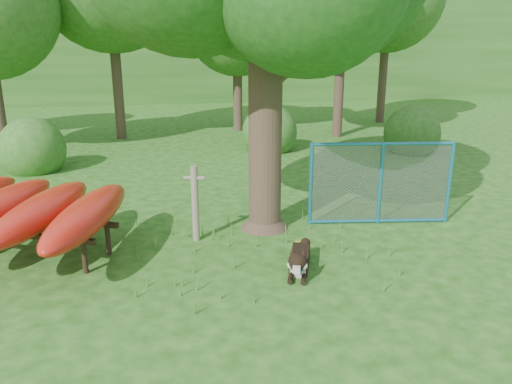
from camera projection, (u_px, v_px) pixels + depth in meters
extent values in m
plane|color=#1A4D0F|center=(256.00, 277.00, 7.71)|extent=(80.00, 80.00, 0.00)
cylinder|color=#3B2B20|center=(265.00, 102.00, 9.03)|extent=(0.66, 0.66, 4.86)
cone|color=#3B2B20|center=(265.00, 216.00, 9.67)|extent=(0.99, 0.99, 0.49)
cylinder|color=#3B2B20|center=(298.00, 63.00, 8.89)|extent=(1.37, 0.56, 1.04)
cylinder|color=#3B2B20|center=(237.00, 40.00, 8.85)|extent=(1.04, 0.76, 0.99)
cylinder|color=#716755|center=(195.00, 204.00, 8.93)|extent=(0.15, 0.15, 1.39)
cylinder|color=#716755|center=(194.00, 178.00, 8.79)|extent=(0.38, 0.16, 0.07)
cylinder|color=black|center=(85.00, 258.00, 7.77)|extent=(0.11, 0.11, 0.52)
cylinder|color=black|center=(108.00, 240.00, 8.44)|extent=(0.11, 0.11, 0.52)
cube|color=black|center=(7.00, 234.00, 7.98)|extent=(2.90, 1.29, 0.08)
cube|color=black|center=(36.00, 218.00, 8.66)|extent=(2.90, 1.29, 0.08)
ellipsoid|color=red|center=(42.00, 211.00, 8.14)|extent=(1.51, 3.20, 0.50)
ellipsoid|color=red|center=(88.00, 215.00, 7.96)|extent=(1.41, 3.20, 0.50)
cube|color=black|center=(300.00, 259.00, 8.01)|extent=(0.52, 0.82, 0.26)
cube|color=beige|center=(298.00, 269.00, 7.70)|extent=(0.28, 0.23, 0.24)
sphere|color=black|center=(298.00, 262.00, 7.45)|extent=(0.29, 0.29, 0.29)
cube|color=beige|center=(297.00, 268.00, 7.34)|extent=(0.15, 0.18, 0.10)
sphere|color=beige|center=(291.00, 265.00, 7.46)|extent=(0.13, 0.13, 0.13)
sphere|color=beige|center=(303.00, 266.00, 7.43)|extent=(0.13, 0.13, 0.13)
cone|color=black|center=(293.00, 251.00, 7.46)|extent=(0.15, 0.15, 0.14)
cone|color=black|center=(303.00, 252.00, 7.44)|extent=(0.11, 0.13, 0.14)
cylinder|color=black|center=(291.00, 277.00, 7.58)|extent=(0.18, 0.34, 0.08)
cylinder|color=black|center=(304.00, 278.00, 7.55)|extent=(0.18, 0.34, 0.08)
sphere|color=black|center=(305.00, 243.00, 8.37)|extent=(0.18, 0.18, 0.18)
torus|color=blue|center=(298.00, 263.00, 7.56)|extent=(0.29, 0.17, 0.28)
cylinder|color=teal|center=(311.00, 184.00, 9.67)|extent=(0.08, 0.08, 1.65)
cylinder|color=teal|center=(380.00, 183.00, 9.73)|extent=(0.08, 0.08, 1.65)
cylinder|color=teal|center=(449.00, 183.00, 9.79)|extent=(0.08, 0.08, 1.65)
cylinder|color=teal|center=(383.00, 144.00, 9.50)|extent=(2.73, 0.41, 0.06)
cylinder|color=teal|center=(378.00, 221.00, 9.96)|extent=(2.73, 0.41, 0.06)
plane|color=gray|center=(380.00, 183.00, 9.73)|extent=(2.72, 0.35, 2.74)
cylinder|color=#407D28|center=(298.00, 248.00, 8.48)|extent=(0.02, 0.02, 0.22)
sphere|color=yellow|center=(298.00, 242.00, 8.45)|extent=(0.04, 0.04, 0.04)
sphere|color=yellow|center=(301.00, 241.00, 8.47)|extent=(0.04, 0.04, 0.04)
sphere|color=yellow|center=(296.00, 242.00, 8.49)|extent=(0.04, 0.04, 0.04)
sphere|color=yellow|center=(300.00, 243.00, 8.42)|extent=(0.04, 0.04, 0.04)
sphere|color=yellow|center=(297.00, 242.00, 8.43)|extent=(0.04, 0.04, 0.04)
cylinder|color=#3B2B20|center=(116.00, 66.00, 17.76)|extent=(0.36, 0.36, 5.25)
cylinder|color=#3B2B20|center=(238.00, 82.00, 19.64)|extent=(0.36, 0.36, 3.85)
sphere|color=#285B1D|center=(237.00, 23.00, 19.00)|extent=(4.00, 4.00, 4.00)
cylinder|color=#3B2B20|center=(340.00, 72.00, 18.19)|extent=(0.36, 0.36, 4.76)
cylinder|color=#3B2B20|center=(384.00, 65.00, 21.49)|extent=(0.36, 0.36, 4.90)
sphere|color=#285B1D|center=(35.00, 170.00, 13.97)|extent=(1.80, 1.80, 1.80)
sphere|color=#285B1D|center=(410.00, 152.00, 16.31)|extent=(1.80, 1.80, 1.80)
sphere|color=#285B1D|center=(269.00, 150.00, 16.52)|extent=(1.80, 1.80, 1.80)
cube|color=#285B1D|center=(185.00, 48.00, 33.21)|extent=(80.00, 12.00, 6.00)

